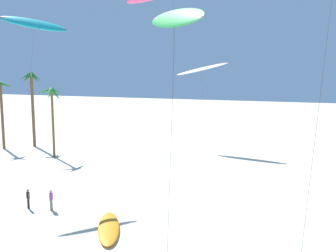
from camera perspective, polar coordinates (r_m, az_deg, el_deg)
The scene contains 9 objects.
palm_tree_0 at distance 59.60m, azimuth -23.73°, elevation 4.13°, with size 3.47×3.88×9.76m.
palm_tree_1 at distance 59.59m, azimuth -19.73°, elevation 5.28°, with size 3.24×3.07×11.11m.
palm_tree_2 at distance 51.04m, azimuth -17.04°, elevation 3.81°, with size 3.30×3.76×9.10m.
flying_kite_1 at distance 39.02m, azimuth -19.36°, elevation 14.24°, with size 5.28×5.19×16.54m.
flying_kite_2 at distance 22.90m, azimuth 1.07°, elevation 15.86°, with size 5.84×9.78×15.09m.
flying_kite_10 at distance 55.65m, azimuth 5.06°, elevation 8.50°, with size 8.27×9.19×12.71m.
grounded_kite_0 at distance 27.84m, azimuth -8.88°, elevation -14.83°, with size 4.27×5.88×0.36m.
person_near_left at distance 33.28m, azimuth -20.22°, elevation -10.09°, with size 0.46×0.32×1.62m.
person_mid_field at distance 32.32m, azimuth -17.12°, elevation -10.43°, with size 0.27×0.50×1.68m.
Camera 1 is at (11.92, -0.58, 10.91)m, focal length 40.69 mm.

